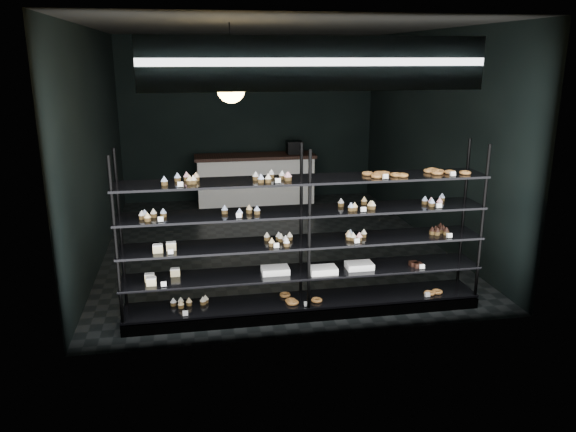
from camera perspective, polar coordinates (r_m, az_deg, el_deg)
The scene contains 5 objects.
room at distance 8.35m, azimuth -1.68°, elevation 7.56°, with size 5.01×6.01×3.20m.
display_shelf at distance 6.24m, azimuth 1.50°, elevation -4.58°, with size 4.00×0.50×1.91m.
signage at distance 5.39m, azimuth 3.04°, elevation 15.21°, with size 3.30×0.05×0.50m.
pendant_lamp at distance 6.66m, azimuth -5.81°, elevation 12.72°, with size 0.32×0.32×0.89m.
service_counter at distance 10.99m, azimuth -3.27°, elevation 3.78°, with size 2.32×0.65×1.23m.
Camera 1 is at (-1.22, -8.17, 2.82)m, focal length 35.00 mm.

